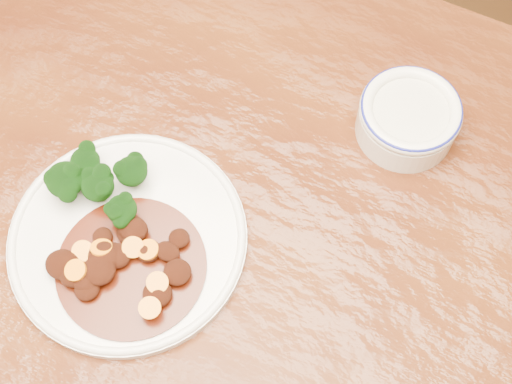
% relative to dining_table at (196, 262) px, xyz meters
% --- Properties ---
extents(ground, '(4.00, 4.00, 0.00)m').
position_rel_dining_table_xyz_m(ground, '(0.00, 0.00, -0.67)').
color(ground, '#4A2612').
rests_on(ground, ground).
extents(dining_table, '(1.51, 0.91, 0.75)m').
position_rel_dining_table_xyz_m(dining_table, '(0.00, 0.00, 0.00)').
color(dining_table, '#5A2B10').
rests_on(dining_table, ground).
extents(dinner_plate, '(0.27, 0.27, 0.02)m').
position_rel_dining_table_xyz_m(dinner_plate, '(-0.06, -0.03, 0.09)').
color(dinner_plate, silver).
rests_on(dinner_plate, dining_table).
extents(broccoli_florets, '(0.11, 0.08, 0.05)m').
position_rel_dining_table_xyz_m(broccoli_florets, '(-0.12, 0.00, 0.12)').
color(broccoli_florets, '#719F52').
rests_on(broccoli_florets, dinner_plate).
extents(mince_stew, '(0.17, 0.16, 0.03)m').
position_rel_dining_table_xyz_m(mince_stew, '(-0.05, -0.06, 0.10)').
color(mince_stew, '#431307').
rests_on(mince_stew, dinner_plate).
extents(dip_bowl, '(0.12, 0.12, 0.05)m').
position_rel_dining_table_xyz_m(dip_bowl, '(0.17, 0.24, 0.11)').
color(dip_bowl, silver).
rests_on(dip_bowl, dining_table).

